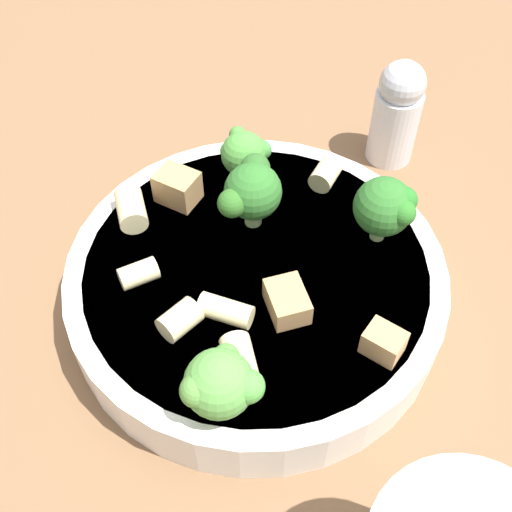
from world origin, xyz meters
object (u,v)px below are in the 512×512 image
pasta_bowl (256,282)px  broccoli_floret_3 (244,153)px  rigatoni_0 (180,320)px  rigatoni_4 (139,273)px  pepper_shaker (397,112)px  chicken_chunk_0 (384,343)px  chicken_chunk_2 (285,303)px  rigatoni_1 (131,209)px  broccoli_floret_0 (220,384)px  rigatoni_5 (226,311)px  broccoli_floret_2 (386,207)px  rigatoni_3 (326,174)px  broccoli_floret_1 (251,190)px  rigatoni_2 (239,359)px  chicken_chunk_1 (177,187)px

pasta_bowl → broccoli_floret_3: broccoli_floret_3 is taller
rigatoni_0 → rigatoni_4: 0.04m
rigatoni_0 → pepper_shaker: bearing=-68.1°
broccoli_floret_3 → chicken_chunk_0: broccoli_floret_3 is taller
chicken_chunk_2 → rigatoni_0: bearing=71.8°
pasta_bowl → rigatoni_1: size_ratio=8.13×
broccoli_floret_0 → rigatoni_5: size_ratio=1.30×
rigatoni_1 → rigatoni_4: 0.05m
broccoli_floret_2 → rigatoni_3: bearing=2.7°
broccoli_floret_1 → broccoli_floret_2: 0.08m
rigatoni_2 → rigatoni_3: (0.09, -0.11, -0.00)m
rigatoni_0 → chicken_chunk_1: (0.09, -0.04, 0.00)m
rigatoni_1 → chicken_chunk_2: (-0.11, -0.05, -0.00)m
rigatoni_1 → rigatoni_5: rigatoni_1 is taller
broccoli_floret_1 → broccoli_floret_3: (0.04, -0.02, -0.01)m
rigatoni_0 → rigatoni_4: rigatoni_0 is taller
rigatoni_2 → rigatoni_3: bearing=-51.1°
broccoli_floret_2 → rigatoni_2: 0.12m
pasta_bowl → rigatoni_5: 0.04m
chicken_chunk_2 → rigatoni_1: bearing=23.6°
rigatoni_0 → rigatoni_4: (0.04, 0.01, -0.00)m
broccoli_floret_1 → chicken_chunk_1: broccoli_floret_1 is taller
chicken_chunk_2 → broccoli_floret_0: bearing=120.1°
broccoli_floret_1 → broccoli_floret_2: (-0.05, -0.06, -0.00)m
broccoli_floret_0 → rigatoni_0: 0.05m
broccoli_floret_0 → rigatoni_5: 0.05m
broccoli_floret_0 → broccoli_floret_3: broccoli_floret_0 is taller
rigatoni_4 → rigatoni_5: bearing=-146.4°
chicken_chunk_0 → chicken_chunk_2: bearing=33.4°
broccoli_floret_0 → rigatoni_2: size_ratio=1.61×
broccoli_floret_2 → broccoli_floret_3: broccoli_floret_2 is taller
rigatoni_2 → chicken_chunk_0: 0.08m
broccoli_floret_0 → rigatoni_3: (0.11, -0.13, -0.01)m
pasta_bowl → broccoli_floret_0: bearing=139.3°
broccoli_floret_2 → broccoli_floret_3: (0.09, 0.05, -0.01)m
broccoli_floret_3 → chicken_chunk_1: size_ratio=1.39×
broccoli_floret_1 → rigatoni_4: size_ratio=2.03×
broccoli_floret_0 → rigatoni_5: broccoli_floret_0 is taller
rigatoni_5 → broccoli_floret_1: bearing=-40.5°
rigatoni_5 → pepper_shaker: bearing=-64.0°
chicken_chunk_2 → broccoli_floret_3: bearing=-17.1°
broccoli_floret_0 → pasta_bowl: bearing=-40.7°
rigatoni_2 → broccoli_floret_2: bearing=-72.9°
pasta_bowl → rigatoni_1: 0.09m
broccoli_floret_1 → chicken_chunk_1: bearing=37.6°
rigatoni_3 → broccoli_floret_0: bearing=128.8°
broccoli_floret_0 → rigatoni_4: (0.09, 0.00, -0.01)m
broccoli_floret_1 → rigatoni_5: size_ratio=1.49×
broccoli_floret_1 → chicken_chunk_0: 0.12m
pasta_bowl → rigatoni_5: rigatoni_5 is taller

